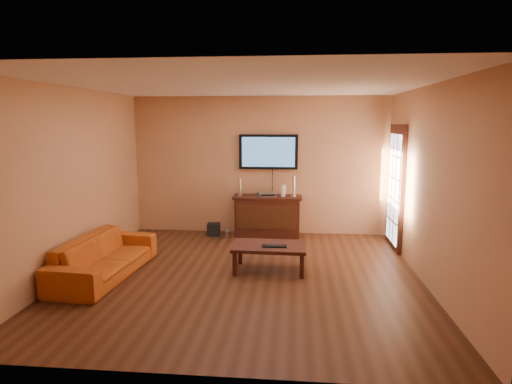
# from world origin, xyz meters

# --- Properties ---
(ground_plane) EXTENTS (5.00, 5.00, 0.00)m
(ground_plane) POSITION_xyz_m (0.00, 0.00, 0.00)
(ground_plane) COLOR #371C0F
(ground_plane) RESTS_ON ground
(room_walls) EXTENTS (5.00, 5.00, 5.00)m
(room_walls) POSITION_xyz_m (0.00, 0.62, 1.69)
(room_walls) COLOR tan
(room_walls) RESTS_ON ground
(french_door) EXTENTS (0.07, 1.02, 2.22)m
(french_door) POSITION_xyz_m (2.46, 1.70, 1.05)
(french_door) COLOR black
(french_door) RESTS_ON ground
(media_console) EXTENTS (1.31, 0.50, 0.79)m
(media_console) POSITION_xyz_m (0.18, 2.24, 0.40)
(media_console) COLOR black
(media_console) RESTS_ON ground
(television) EXTENTS (1.15, 0.08, 0.68)m
(television) POSITION_xyz_m (0.18, 2.45, 1.62)
(television) COLOR black
(television) RESTS_ON ground
(coffee_table) EXTENTS (1.09, 0.67, 0.40)m
(coffee_table) POSITION_xyz_m (0.34, 0.24, 0.35)
(coffee_table) COLOR black
(coffee_table) RESTS_ON ground
(sofa) EXTENTS (0.70, 2.01, 0.77)m
(sofa) POSITION_xyz_m (-2.01, -0.19, 0.39)
(sofa) COLOR #B24B13
(sofa) RESTS_ON ground
(speaker_left) EXTENTS (0.09, 0.09, 0.32)m
(speaker_left) POSITION_xyz_m (-0.36, 2.27, 0.93)
(speaker_left) COLOR silver
(speaker_left) RESTS_ON media_console
(speaker_right) EXTENTS (0.11, 0.11, 0.39)m
(speaker_right) POSITION_xyz_m (0.68, 2.26, 0.96)
(speaker_right) COLOR silver
(speaker_right) RESTS_ON media_console
(av_receiver) EXTENTS (0.39, 0.33, 0.08)m
(av_receiver) POSITION_xyz_m (0.16, 2.22, 0.82)
(av_receiver) COLOR silver
(av_receiver) RESTS_ON media_console
(game_console) EXTENTS (0.09, 0.17, 0.22)m
(game_console) POSITION_xyz_m (0.49, 2.23, 0.90)
(game_console) COLOR white
(game_console) RESTS_ON media_console
(subwoofer) EXTENTS (0.25, 0.25, 0.24)m
(subwoofer) POSITION_xyz_m (-0.87, 2.15, 0.12)
(subwoofer) COLOR black
(subwoofer) RESTS_ON ground
(bottle) EXTENTS (0.07, 0.07, 0.21)m
(bottle) POSITION_xyz_m (-0.58, 1.97, 0.10)
(bottle) COLOR white
(bottle) RESTS_ON ground
(keyboard) EXTENTS (0.37, 0.15, 0.02)m
(keyboard) POSITION_xyz_m (0.42, 0.16, 0.41)
(keyboard) COLOR black
(keyboard) RESTS_ON coffee_table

